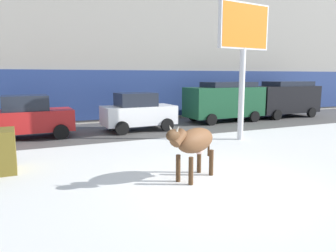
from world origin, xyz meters
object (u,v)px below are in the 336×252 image
at_px(billboard, 244,35).
at_px(car_darkgreen_van, 225,101).
at_px(car_red_hatchback, 29,117).
at_px(car_white_hatchback, 138,112).
at_px(cow_brown, 194,142).
at_px(car_black_van, 284,98).
at_px(pedestrian_near_billboard, 161,105).

distance_m(billboard, car_darkgreen_van, 6.20).
bearing_deg(car_red_hatchback, car_darkgreen_van, 4.50).
distance_m(billboard, car_white_hatchback, 6.09).
relative_size(cow_brown, car_red_hatchback, 0.53).
distance_m(cow_brown, car_red_hatchback, 8.64).
height_order(car_red_hatchback, car_darkgreen_van, car_darkgreen_van).
bearing_deg(car_white_hatchback, billboard, -50.45).
xyz_separation_m(car_red_hatchback, car_white_hatchback, (4.90, -0.07, 0.00)).
height_order(cow_brown, car_darkgreen_van, car_darkgreen_van).
relative_size(billboard, car_red_hatchback, 1.57).
bearing_deg(car_white_hatchback, car_red_hatchback, 179.23).
relative_size(car_red_hatchback, car_black_van, 0.76).
height_order(car_black_van, pedestrian_near_billboard, car_black_van).
relative_size(car_darkgreen_van, car_black_van, 1.00).
xyz_separation_m(car_white_hatchback, car_darkgreen_van, (5.67, 0.90, 0.32)).
bearing_deg(pedestrian_near_billboard, billboard, -85.96).
height_order(billboard, car_white_hatchback, billboard).
relative_size(car_red_hatchback, car_white_hatchback, 1.00).
xyz_separation_m(car_black_van, pedestrian_near_billboard, (-7.73, 2.42, -0.36)).
distance_m(car_black_van, pedestrian_near_billboard, 8.11).
height_order(cow_brown, pedestrian_near_billboard, pedestrian_near_billboard).
xyz_separation_m(car_white_hatchback, car_black_van, (10.43, 1.04, 0.32)).
xyz_separation_m(car_darkgreen_van, car_black_van, (4.76, 0.14, 0.00)).
xyz_separation_m(billboard, car_red_hatchback, (-8.13, 3.97, -3.39)).
xyz_separation_m(car_red_hatchback, pedestrian_near_billboard, (7.61, 3.40, -0.05)).
relative_size(car_red_hatchback, car_darkgreen_van, 0.76).
distance_m(cow_brown, car_white_hatchback, 7.78).
xyz_separation_m(billboard, car_white_hatchback, (-3.22, 3.90, -3.39)).
distance_m(car_darkgreen_van, car_black_van, 4.76).
xyz_separation_m(cow_brown, pedestrian_near_billboard, (3.83, 11.17, -0.11)).
xyz_separation_m(billboard, car_black_van, (7.21, 4.94, -3.07)).
xyz_separation_m(car_red_hatchback, car_darkgreen_van, (10.58, 0.83, 0.32)).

